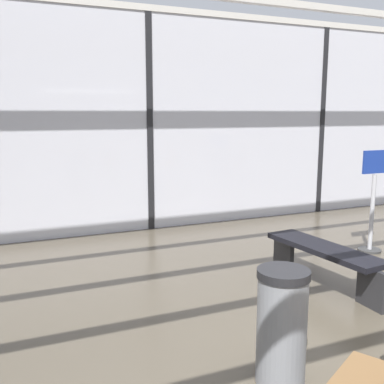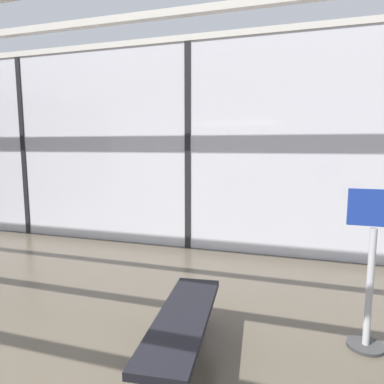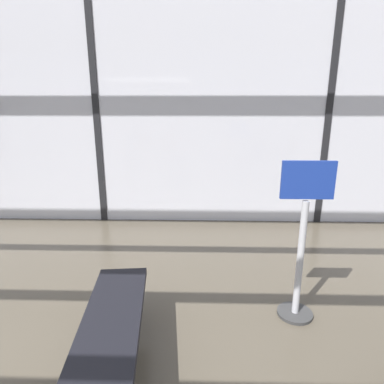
# 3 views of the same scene
# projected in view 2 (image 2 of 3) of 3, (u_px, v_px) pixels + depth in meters

# --- Properties ---
(glass_curtain_wall) EXTENTS (14.00, 0.08, 3.52)m
(glass_curtain_wall) POSITION_uv_depth(u_px,v_px,m) (188.00, 148.00, 5.92)
(glass_curtain_wall) COLOR silver
(glass_curtain_wall) RESTS_ON ground
(window_mullion_0) EXTENTS (0.10, 0.12, 3.52)m
(window_mullion_0) POSITION_uv_depth(u_px,v_px,m) (25.00, 148.00, 6.95)
(window_mullion_0) COLOR black
(window_mullion_0) RESTS_ON ground
(window_mullion_1) EXTENTS (0.10, 0.12, 3.52)m
(window_mullion_1) POSITION_uv_depth(u_px,v_px,m) (188.00, 148.00, 5.92)
(window_mullion_1) COLOR black
(window_mullion_1) RESTS_ON ground
(parked_airplane) EXTENTS (11.07, 3.66, 3.66)m
(parked_airplane) POSITION_uv_depth(u_px,v_px,m) (225.00, 145.00, 9.98)
(parked_airplane) COLOR silver
(parked_airplane) RESTS_ON ground
(waiting_bench) EXTENTS (0.55, 1.69, 0.47)m
(waiting_bench) POSITION_uv_depth(u_px,v_px,m) (183.00, 328.00, 2.74)
(waiting_bench) COLOR black
(waiting_bench) RESTS_ON ground
(info_sign) EXTENTS (0.44, 0.32, 1.44)m
(info_sign) POSITION_uv_depth(u_px,v_px,m) (371.00, 275.00, 3.00)
(info_sign) COLOR #333333
(info_sign) RESTS_ON ground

